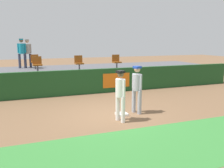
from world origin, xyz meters
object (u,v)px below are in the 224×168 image
object	(u,v)px
player_fielder_home	(120,92)
seat_front_center	(79,62)
player_runner_visitor	(137,86)
spectator_capped	(27,51)
seat_back_left	(35,61)
seat_front_right	(116,61)
first_base	(122,114)
spectator_hooded	(22,51)
seat_front_left	(37,63)

from	to	relation	value
player_fielder_home	seat_front_center	xyz separation A→B (m)	(0.04, 6.05, 0.51)
player_runner_visitor	spectator_capped	size ratio (longest dim) A/B	1.03
player_runner_visitor	seat_back_left	xyz separation A→B (m)	(-3.14, 7.21, 0.48)
player_fielder_home	player_runner_visitor	bearing A→B (deg)	111.31
player_runner_visitor	seat_front_right	size ratio (longest dim) A/B	2.12
first_base	spectator_hooded	size ratio (longest dim) A/B	0.23
seat_front_center	seat_front_left	bearing A→B (deg)	179.99
seat_front_center	spectator_capped	distance (m)	3.74
player_runner_visitor	seat_front_left	distance (m)	6.27
player_runner_visitor	spectator_capped	distance (m)	8.84
first_base	spectator_capped	distance (m)	8.83
seat_front_left	player_runner_visitor	bearing A→B (deg)	-59.92
seat_front_center	seat_back_left	distance (m)	2.87
seat_back_left	seat_front_left	bearing A→B (deg)	-89.73
seat_front_center	spectator_capped	world-z (taller)	spectator_capped
player_fielder_home	spectator_hooded	world-z (taller)	spectator_hooded
seat_front_left	spectator_capped	distance (m)	2.73
first_base	player_fielder_home	size ratio (longest dim) A/B	0.23
player_fielder_home	seat_back_left	world-z (taller)	seat_back_left
player_fielder_home	spectator_capped	xyz separation A→B (m)	(-2.55, 8.70, 1.04)
first_base	player_fielder_home	bearing A→B (deg)	-117.84
seat_front_left	seat_front_right	distance (m)	4.49
player_fielder_home	seat_front_right	world-z (taller)	seat_front_right
seat_front_center	seat_back_left	size ratio (longest dim) A/B	1.00
player_runner_visitor	spectator_capped	bearing A→B (deg)	-173.00
player_runner_visitor	seat_front_center	world-z (taller)	seat_front_center
player_fielder_home	seat_back_left	size ratio (longest dim) A/B	2.06
spectator_hooded	player_fielder_home	bearing A→B (deg)	111.24
player_runner_visitor	seat_front_left	size ratio (longest dim) A/B	2.12
player_fielder_home	player_runner_visitor	xyz separation A→B (m)	(0.94, 0.64, 0.03)
spectator_hooded	player_runner_visitor	bearing A→B (deg)	118.46
first_base	seat_front_center	size ratio (longest dim) A/B	0.48
player_runner_visitor	seat_front_center	size ratio (longest dim) A/B	2.12
seat_front_center	seat_front_right	size ratio (longest dim) A/B	1.00
first_base	seat_front_center	xyz separation A→B (m)	(-0.27, 5.46, 1.47)
player_fielder_home	seat_front_right	bearing A→B (deg)	146.17
player_runner_visitor	seat_front_right	xyz separation A→B (m)	(1.35, 5.41, 0.48)
player_fielder_home	seat_front_center	world-z (taller)	seat_front_center
seat_front_center	spectator_hooded	world-z (taller)	spectator_hooded
first_base	seat_front_center	world-z (taller)	seat_front_center
seat_front_left	spectator_capped	size ratio (longest dim) A/B	0.49
first_base	seat_front_left	world-z (taller)	seat_front_left
seat_front_left	seat_front_right	xyz separation A→B (m)	(4.49, -0.00, -0.00)
seat_front_left	first_base	bearing A→B (deg)	-65.40
seat_front_right	spectator_capped	world-z (taller)	spectator_capped
player_runner_visitor	spectator_hooded	size ratio (longest dim) A/B	1.01
player_fielder_home	spectator_hooded	xyz separation A→B (m)	(-2.88, 8.48, 1.07)
player_fielder_home	seat_front_left	world-z (taller)	seat_front_left
spectator_hooded	spectator_capped	distance (m)	0.40
seat_front_right	spectator_hooded	world-z (taller)	spectator_hooded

